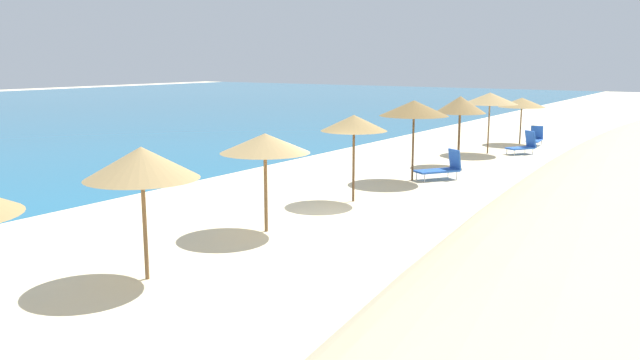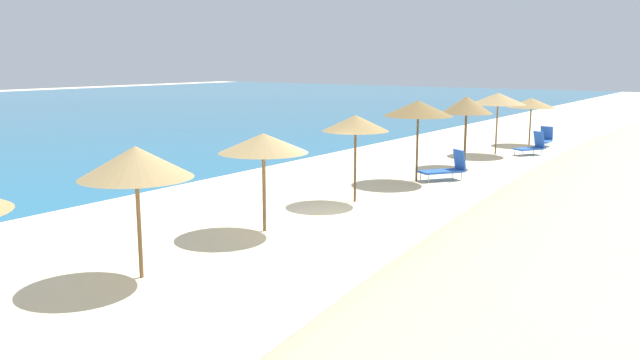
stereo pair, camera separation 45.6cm
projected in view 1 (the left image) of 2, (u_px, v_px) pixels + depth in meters
The scene contains 11 objects.
ground_plane at pixel (339, 223), 17.21m from camera, with size 160.00×160.00×0.00m, color beige.
beach_umbrella_3 at pixel (142, 163), 12.39m from camera, with size 2.22×2.22×2.64m.
beach_umbrella_4 at pixel (265, 143), 15.95m from camera, with size 2.24×2.24×2.49m.
beach_umbrella_5 at pixel (354, 123), 19.37m from camera, with size 2.01×2.01×2.64m.
beach_umbrella_6 at pixel (414, 108), 22.73m from camera, with size 2.44×2.44×2.86m.
beach_umbrella_7 at pixel (460, 105), 26.08m from camera, with size 2.07×2.07×2.82m.
beach_umbrella_8 at pixel (490, 98), 29.37m from camera, with size 2.49×2.49×2.79m.
beach_umbrella_9 at pixel (522, 102), 32.83m from camera, with size 2.34×2.34×2.36m.
lounge_chair_0 at pixel (535, 138), 32.46m from camera, with size 1.41×0.70×0.97m.
lounge_chair_1 at pixel (524, 145), 29.61m from camera, with size 1.45×1.22×1.06m.
lounge_chair_2 at pixel (442, 168), 23.37m from camera, with size 1.72×1.46×1.07m.
Camera 1 is at (-14.22, -8.79, 4.28)m, focal length 36.34 mm.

